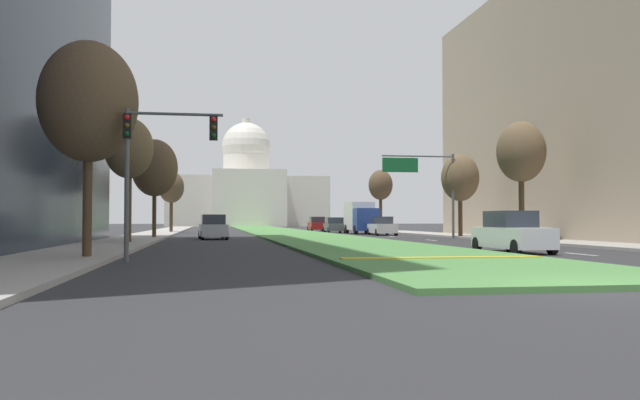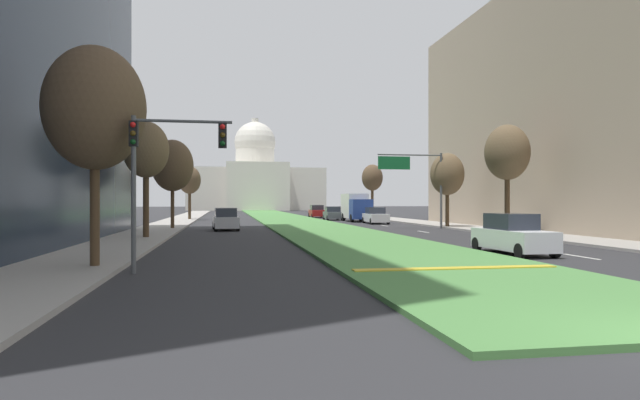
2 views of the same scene
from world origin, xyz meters
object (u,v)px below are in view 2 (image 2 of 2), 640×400
street_tree_right_far (447,174)px  sedan_far_horizon (333,214)px  capitol_building (255,182)px  traffic_light_near_left (160,158)px  street_tree_left_distant (190,181)px  sedan_very_far (317,212)px  street_tree_left_mid (146,151)px  street_tree_right_mid (507,153)px  overhead_guide_sign (417,174)px  street_tree_left_far (173,166)px  sedan_distant (376,216)px  box_truck_delivery (356,207)px  sedan_lead_stopped (512,235)px  street_tree_left_near (95,109)px  street_tree_right_distant (372,178)px  sedan_midblock (226,220)px

street_tree_right_far → sedan_far_horizon: (-6.12, 20.87, -3.91)m
capitol_building → traffic_light_near_left: (-9.68, -124.87, -3.47)m
street_tree_left_distant → sedan_very_far: (17.08, 7.29, -4.04)m
street_tree_left_mid → street_tree_right_mid: size_ratio=0.94×
overhead_guide_sign → street_tree_right_mid: bearing=-68.8°
street_tree_left_far → street_tree_right_mid: bearing=-24.3°
overhead_guide_sign → sedan_distant: bearing=94.2°
sedan_very_far → box_truck_delivery: 14.85m
traffic_light_near_left → sedan_lead_stopped: traffic_light_near_left is taller
sedan_far_horizon → box_truck_delivery: (1.78, -4.90, 0.89)m
traffic_light_near_left → box_truck_delivery: traffic_light_near_left is taller
sedan_lead_stopped → sedan_very_far: bearing=90.0°
street_tree_right_far → box_truck_delivery: street_tree_right_far is taller
street_tree_left_near → sedan_distant: (19.79, 34.65, -4.78)m
sedan_very_far → street_tree_left_mid: bearing=-113.4°
capitol_building → street_tree_left_distant: size_ratio=5.18×
street_tree_right_distant → sedan_far_horizon: street_tree_right_distant is taller
street_tree_right_far → box_truck_delivery: 16.82m
street_tree_left_far → sedan_midblock: bearing=-17.8°
street_tree_left_mid → street_tree_right_far: 26.00m
street_tree_left_near → street_tree_right_far: (23.59, 25.04, -0.88)m
traffic_light_near_left → street_tree_left_distant: 49.70m
sedan_distant → box_truck_delivery: (-0.53, 6.36, 0.87)m
street_tree_right_mid → sedan_lead_stopped: bearing=-118.0°
traffic_light_near_left → sedan_very_far: size_ratio=1.16×
street_tree_right_far → street_tree_right_distant: size_ratio=0.90×
traffic_light_near_left → street_tree_left_far: (-2.22, 27.51, 1.49)m
street_tree_right_far → street_tree_left_distant: street_tree_left_distant is taller
overhead_guide_sign → sedan_midblock: bearing=177.9°
street_tree_right_distant → traffic_light_near_left: bearing=-112.5°
sedan_very_far → box_truck_delivery: (2.13, -14.67, 0.84)m
street_tree_right_distant → box_truck_delivery: 11.66m
sedan_lead_stopped → sedan_midblock: sedan_lead_stopped is taller
street_tree_left_distant → box_truck_delivery: 20.83m
street_tree_left_mid → sedan_very_far: 44.47m
street_tree_left_distant → sedan_distant: size_ratio=1.45×
street_tree_right_far → street_tree_left_far: bearing=177.0°
sedan_lead_stopped → sedan_far_horizon: 43.22m
street_tree_right_mid → sedan_midblock: (-19.55, 9.41, -4.91)m
street_tree_left_distant → street_tree_right_distant: street_tree_right_distant is taller
sedan_very_far → capitol_building: bearing=94.3°
sedan_very_far → street_tree_left_far: bearing=-120.0°
sedan_far_horizon → box_truck_delivery: size_ratio=0.67×
overhead_guide_sign → sedan_very_far: bearing=96.2°
street_tree_left_near → sedan_lead_stopped: street_tree_left_near is taller
sedan_midblock → sedan_far_horizon: (13.04, 21.03, -0.05)m
capitol_building → sedan_far_horizon: bearing=-86.0°
overhead_guide_sign → sedan_lead_stopped: size_ratio=1.39×
street_tree_right_distant → street_tree_right_mid: bearing=-89.9°
street_tree_left_near → box_truck_delivery: size_ratio=1.21×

